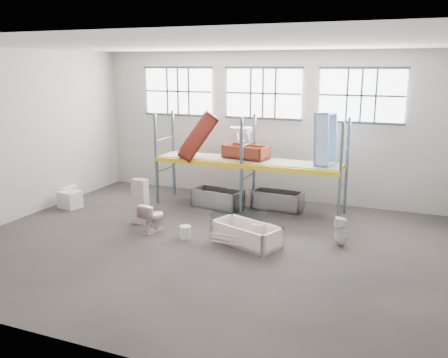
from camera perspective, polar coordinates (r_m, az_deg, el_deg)
The scene contains 33 objects.
floor at distance 12.69m, azimuth -2.61°, elevation -7.84°, with size 12.00×10.00×0.10m, color #4B4441.
ceiling at distance 11.85m, azimuth -2.88°, elevation 15.83°, with size 12.00×10.00×0.10m, color silver.
wall_back at distance 16.67m, azimuth 4.70°, elevation 6.29°, with size 12.00×0.10×5.00m, color #A9A49B.
wall_front at distance 7.85m, azimuth -18.62°, elevation -2.36°, with size 12.00×0.10×5.00m, color #A09C95.
wall_left at distance 15.55m, azimuth -23.44°, elevation 4.73°, with size 0.10×10.00×5.00m, color #9C9890.
window_left at distance 17.71m, azimuth -5.41°, elevation 10.26°, with size 2.60×0.04×1.60m, color white.
window_mid at distance 16.47m, azimuth 4.65°, elevation 10.05°, with size 2.60×0.04×1.60m, color white.
window_right at distance 15.78m, azimuth 15.93°, elevation 9.45°, with size 2.60×0.04×1.60m, color white.
rack_upright_la at distance 16.09m, azimuth -8.00°, elevation 2.35°, with size 0.08×0.08×3.00m, color slate.
rack_upright_lb at distance 17.12m, azimuth -5.97°, elevation 3.06°, with size 0.08×0.08×3.00m, color slate.
rack_upright_ma at distance 14.82m, azimuth 2.07°, elevation 1.53°, with size 0.08×0.08×3.00m, color slate.
rack_upright_mb at distance 15.93m, azimuth 3.58°, elevation 2.34°, with size 0.08×0.08×3.00m, color slate.
rack_upright_ra at distance 14.09m, azimuth 13.58°, elevation 0.53°, with size 0.08×0.08×3.00m, color slate.
rack_upright_rb at distance 15.25m, azimuth 14.30°, elevation 1.45°, with size 0.08×0.08×3.00m, color slate.
rack_beam_front at distance 14.82m, azimuth 2.07°, elevation 1.53°, with size 6.00×0.10×0.14m, color yellow.
rack_beam_back at distance 15.93m, azimuth 3.58°, elevation 2.34°, with size 6.00×0.10×0.14m, color yellow.
shelf_deck at distance 15.36m, azimuth 2.85°, elevation 2.24°, with size 5.90×1.10×0.03m, color gray.
wet_patch at distance 15.02m, azimuth 1.75°, elevation -4.22°, with size 1.80×1.80×0.00m, color black.
bathtub_beige at distance 12.58m, azimuth 2.64°, elevation -6.50°, with size 1.80×0.85×0.53m, color #F7DDD2, non-canonical shape.
cistern_spare at distance 12.67m, azimuth 4.40°, elevation -6.30°, with size 0.46×0.22×0.44m, color #C3A8A0.
sink_in_tub at distance 12.88m, azimuth -0.05°, elevation -6.50°, with size 0.48×0.48×0.17m, color beige.
toilet_beige at distance 13.61m, azimuth -8.43°, elevation -4.45°, with size 0.45×0.80×0.81m, color silver.
cistern_tall at distance 14.25m, azimuth -9.82°, elevation -2.62°, with size 0.43×0.28×1.32m, color beige.
toilet_white at distance 12.79m, azimuth 13.71°, elevation -6.00°, with size 0.34×0.35×0.76m, color white.
steel_tub_left at distance 15.71m, azimuth -0.73°, elevation -2.30°, with size 1.62×0.76×0.60m, color #B3B8BC, non-canonical shape.
steel_tub_right at distance 15.62m, azimuth 6.34°, elevation -2.50°, with size 1.59×0.74×0.58m, color #9A9BA0, non-canonical shape.
rust_tub_flat at distance 15.48m, azimuth 2.60°, elevation 3.23°, with size 1.45×0.68×0.41m, color maroon, non-canonical shape.
rust_tub_tilted at distance 15.63m, azimuth -3.08°, elevation 5.09°, with size 1.66×0.78×0.47m, color maroon, non-canonical shape.
sink_on_shelf at distance 15.11m, azimuth 2.02°, elevation 4.05°, with size 0.68×0.52×0.60m, color white.
blue_tub_upright at distance 14.67m, azimuth 11.88°, elevation 4.68°, with size 1.58×0.74×0.45m, color #A1C7F5, non-canonical shape.
bucket at distance 13.00m, azimuth -4.58°, elevation -6.28°, with size 0.30×0.30×0.35m, color silver.
carton_near at distance 16.45m, azimuth -17.72°, elevation -2.32°, with size 0.64×0.55×0.55m, color silver.
carton_far at distance 17.46m, azimuth -18.07°, elevation -1.57°, with size 0.57×0.57×0.48m, color white.
Camera 1 is at (5.05, -10.71, 4.53)m, focal length 38.74 mm.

